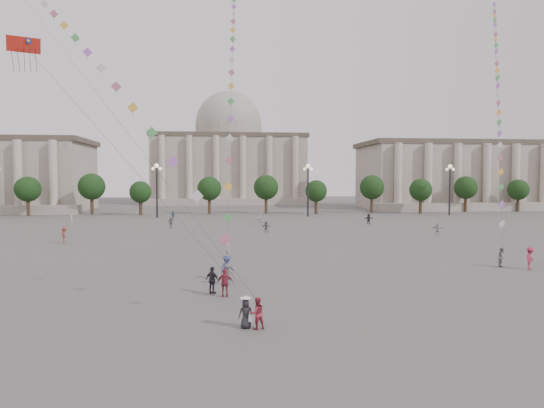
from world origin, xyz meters
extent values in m
plane|color=#53514E|center=(0.00, 0.00, 0.00)|extent=(360.00, 360.00, 0.00)
cube|color=gray|center=(75.00, 95.00, 8.00)|extent=(80.00, 22.00, 16.00)
cube|color=#4C4338|center=(75.00, 95.00, 16.60)|extent=(81.60, 22.44, 1.20)
cube|color=gray|center=(0.00, 130.00, 10.00)|extent=(46.00, 30.00, 20.00)
cube|color=#4C4338|center=(0.00, 130.00, 20.60)|extent=(46.92, 30.60, 1.20)
cube|color=gray|center=(0.00, 113.00, 1.00)|extent=(48.30, 4.00, 2.00)
cylinder|color=gray|center=(0.00, 130.00, 22.50)|extent=(21.00, 21.00, 5.00)
sphere|color=#999A8C|center=(0.00, 130.00, 25.00)|extent=(21.00, 21.00, 21.00)
cylinder|color=#35261A|center=(-42.00, 78.00, 1.76)|extent=(0.70, 0.70, 3.52)
sphere|color=black|center=(-42.00, 78.00, 5.44)|extent=(5.12, 5.12, 5.12)
cylinder|color=#35261A|center=(-30.00, 78.00, 1.76)|extent=(0.70, 0.70, 3.52)
sphere|color=black|center=(-30.00, 78.00, 5.44)|extent=(5.12, 5.12, 5.12)
cylinder|color=#35261A|center=(-18.00, 78.00, 1.76)|extent=(0.70, 0.70, 3.52)
sphere|color=black|center=(-18.00, 78.00, 5.44)|extent=(5.12, 5.12, 5.12)
cylinder|color=#35261A|center=(-6.00, 78.00, 1.76)|extent=(0.70, 0.70, 3.52)
sphere|color=black|center=(-6.00, 78.00, 5.44)|extent=(5.12, 5.12, 5.12)
cylinder|color=#35261A|center=(6.00, 78.00, 1.76)|extent=(0.70, 0.70, 3.52)
sphere|color=black|center=(6.00, 78.00, 5.44)|extent=(5.12, 5.12, 5.12)
cylinder|color=#35261A|center=(18.00, 78.00, 1.76)|extent=(0.70, 0.70, 3.52)
sphere|color=black|center=(18.00, 78.00, 5.44)|extent=(5.12, 5.12, 5.12)
cylinder|color=#35261A|center=(30.00, 78.00, 1.76)|extent=(0.70, 0.70, 3.52)
sphere|color=black|center=(30.00, 78.00, 5.44)|extent=(5.12, 5.12, 5.12)
cylinder|color=#35261A|center=(42.00, 78.00, 1.76)|extent=(0.70, 0.70, 3.52)
sphere|color=black|center=(42.00, 78.00, 5.44)|extent=(5.12, 5.12, 5.12)
cylinder|color=#35261A|center=(54.00, 78.00, 1.76)|extent=(0.70, 0.70, 3.52)
sphere|color=black|center=(54.00, 78.00, 5.44)|extent=(5.12, 5.12, 5.12)
cylinder|color=#35261A|center=(66.00, 78.00, 1.76)|extent=(0.70, 0.70, 3.52)
sphere|color=black|center=(66.00, 78.00, 5.44)|extent=(5.12, 5.12, 5.12)
cylinder|color=#262628|center=(-15.00, 70.00, 5.00)|extent=(0.36, 0.36, 10.00)
sphere|color=#FFE5B2|center=(-15.00, 70.00, 10.20)|extent=(0.90, 0.90, 0.90)
sphere|color=#FFE5B2|center=(-15.70, 70.00, 9.60)|extent=(0.60, 0.60, 0.60)
sphere|color=#FFE5B2|center=(-14.30, 70.00, 9.60)|extent=(0.60, 0.60, 0.60)
cylinder|color=#262628|center=(15.00, 70.00, 5.00)|extent=(0.36, 0.36, 10.00)
sphere|color=#FFE5B2|center=(15.00, 70.00, 10.20)|extent=(0.90, 0.90, 0.90)
sphere|color=#FFE5B2|center=(14.30, 70.00, 9.60)|extent=(0.60, 0.60, 0.60)
sphere|color=#FFE5B2|center=(15.70, 70.00, 9.60)|extent=(0.60, 0.60, 0.60)
cylinder|color=#262628|center=(45.00, 70.00, 5.00)|extent=(0.36, 0.36, 10.00)
sphere|color=#FFE5B2|center=(45.00, 70.00, 10.20)|extent=(0.90, 0.90, 0.90)
sphere|color=#FFE5B2|center=(44.30, 70.00, 9.60)|extent=(0.60, 0.60, 0.60)
sphere|color=#FFE5B2|center=(45.70, 70.00, 9.60)|extent=(0.60, 0.60, 0.60)
imported|color=navy|center=(-11.56, 65.69, 0.78)|extent=(0.99, 0.66, 1.55)
imported|color=silver|center=(3.92, 53.35, 0.90)|extent=(1.39, 1.68, 1.81)
imported|color=#59595E|center=(-2.00, 8.23, 0.77)|extent=(1.08, 0.73, 1.54)
imported|color=#B3B3AF|center=(26.92, 36.53, 0.85)|extent=(1.61, 1.24, 1.70)
imported|color=#9B2A44|center=(23.46, 11.46, 0.96)|extent=(1.39, 1.35, 1.91)
imported|color=black|center=(22.24, 52.56, 0.89)|extent=(1.72, 1.05, 1.77)
imported|color=silver|center=(-27.58, 57.91, 0.77)|extent=(0.55, 0.66, 1.54)
imported|color=#5D5D61|center=(3.94, 42.19, 0.78)|extent=(1.48, 1.13, 1.56)
imported|color=#B5B5B0|center=(-1.85, 20.74, 0.85)|extent=(0.67, 0.74, 1.70)
imported|color=slate|center=(-10.24, 49.23, 0.87)|extent=(1.09, 0.66, 1.73)
imported|color=maroon|center=(-21.07, 33.03, 0.95)|extent=(1.12, 1.41, 1.90)
imported|color=maroon|center=(-2.23, 4.62, 0.93)|extent=(1.09, 0.47, 1.85)
imported|color=black|center=(-3.06, 5.60, 0.91)|extent=(1.12, 0.99, 1.82)
imported|color=maroon|center=(-0.66, -2.28, 0.82)|extent=(0.94, 0.83, 1.63)
imported|color=navy|center=(-2.05, 9.86, 0.94)|extent=(1.37, 1.32, 1.88)
imported|color=slate|center=(21.82, 12.89, 0.85)|extent=(1.03, 1.04, 1.69)
imported|color=black|center=(-1.23, -2.09, 0.75)|extent=(0.81, 0.60, 1.50)
cone|color=white|center=(-1.23, -2.09, 1.62)|extent=(0.52, 0.52, 0.14)
cylinder|color=white|center=(-1.23, -2.09, 1.56)|extent=(0.60, 0.60, 0.02)
cube|color=white|center=(-0.98, -2.24, 0.55)|extent=(0.22, 0.10, 0.35)
cube|color=red|center=(-16.34, 9.97, 17.16)|extent=(2.23, 1.34, 1.02)
cube|color=#18862F|center=(-16.69, 9.93, 17.41)|extent=(0.40, 0.31, 0.34)
cube|color=#1D37A0|center=(-15.99, 9.93, 17.41)|extent=(0.40, 0.31, 0.34)
sphere|color=yellow|center=(-16.69, 9.89, 17.41)|extent=(0.20, 0.20, 0.20)
sphere|color=yellow|center=(-15.99, 9.89, 17.41)|extent=(0.20, 0.20, 0.20)
cylinder|color=#3F3F3F|center=(-9.29, 7.30, 9.38)|extent=(0.02, 0.02, 21.68)
cylinder|color=#3F3F3F|center=(-19.05, 23.54, 21.98)|extent=(0.02, 0.02, 75.49)
cube|color=#BD647E|center=(-2.26, -0.03, 4.35)|extent=(0.76, 0.25, 0.76)
cube|color=silver|center=(-3.86, 2.21, 6.64)|extent=(0.76, 0.25, 0.76)
cube|color=#B264C9|center=(-5.46, 4.46, 8.75)|extent=(0.76, 0.25, 0.76)
cube|color=#4CA656|center=(-7.06, 6.70, 10.76)|extent=(0.76, 0.25, 0.76)
cube|color=yellow|center=(-8.66, 8.95, 12.69)|extent=(0.76, 0.25, 0.76)
cube|color=#BD647E|center=(-10.26, 11.19, 14.57)|extent=(0.76, 0.25, 0.76)
cube|color=silver|center=(-11.86, 13.44, 16.40)|extent=(0.76, 0.25, 0.76)
cube|color=#B264C9|center=(-13.46, 15.68, 18.19)|extent=(0.76, 0.25, 0.76)
cube|color=#4CA656|center=(-15.06, 17.93, 19.95)|extent=(0.76, 0.25, 0.76)
cube|color=yellow|center=(-16.66, 20.18, 21.68)|extent=(0.76, 0.25, 0.76)
cube|color=#BD647E|center=(-18.25, 22.42, 23.38)|extent=(0.76, 0.25, 0.76)
cube|color=silver|center=(-19.85, 24.67, 25.06)|extent=(0.76, 0.25, 0.76)
cylinder|color=#3F3F3F|center=(-0.79, 38.03, 25.10)|extent=(0.02, 0.02, 73.54)
cube|color=#4CA656|center=(-1.95, 12.11, 4.56)|extent=(0.76, 0.25, 0.76)
cube|color=yellow|center=(-1.85, 14.37, 7.02)|extent=(0.76, 0.25, 0.76)
cube|color=#BD647E|center=(-1.75, 16.62, 9.28)|extent=(0.76, 0.25, 0.76)
cube|color=silver|center=(-1.64, 18.87, 11.44)|extent=(0.76, 0.25, 0.76)
cube|color=#B264C9|center=(-1.54, 21.13, 13.52)|extent=(0.76, 0.25, 0.76)
cube|color=#4CA656|center=(-1.44, 23.38, 15.53)|extent=(0.76, 0.25, 0.76)
cube|color=yellow|center=(-1.34, 25.63, 17.50)|extent=(0.76, 0.25, 0.76)
cube|color=#BD647E|center=(-1.24, 27.89, 19.42)|extent=(0.76, 0.25, 0.76)
cube|color=silver|center=(-1.14, 30.14, 21.31)|extent=(0.76, 0.25, 0.76)
cube|color=#B264C9|center=(-1.04, 32.40, 23.16)|extent=(0.76, 0.25, 0.76)
cube|color=#4CA656|center=(-0.94, 34.65, 24.99)|extent=(0.76, 0.25, 0.76)
cube|color=yellow|center=(-0.84, 36.90, 26.79)|extent=(0.76, 0.25, 0.76)
cube|color=#BD647E|center=(-0.74, 39.16, 28.57)|extent=(0.76, 0.25, 0.76)
cube|color=silver|center=(-0.64, 41.41, 30.33)|extent=(0.76, 0.25, 0.76)
cube|color=#B264C9|center=(-0.54, 43.66, 32.08)|extent=(0.76, 0.25, 0.76)
cube|color=#4CA656|center=(-0.44, 45.92, 33.80)|extent=(0.76, 0.25, 0.76)
cylinder|color=#3F3F3F|center=(31.92, 31.30, 18.80)|extent=(0.02, 0.02, 54.42)
cube|color=silver|center=(22.57, 14.26, 3.60)|extent=(0.76, 0.25, 0.76)
cube|color=#B264C9|center=(23.32, 15.62, 5.29)|extent=(0.76, 0.25, 0.76)
cube|color=#4CA656|center=(24.06, 16.98, 6.85)|extent=(0.76, 0.25, 0.76)
cube|color=yellow|center=(24.81, 18.35, 8.33)|extent=(0.76, 0.25, 0.76)
cube|color=#BD647E|center=(25.56, 19.71, 9.75)|extent=(0.76, 0.25, 0.76)
cube|color=silver|center=(26.31, 21.08, 11.14)|extent=(0.76, 0.25, 0.76)
cube|color=#B264C9|center=(27.06, 22.44, 12.49)|extent=(0.76, 0.25, 0.76)
cube|color=#4CA656|center=(27.80, 23.80, 13.81)|extent=(0.76, 0.25, 0.76)
cube|color=yellow|center=(28.55, 25.17, 15.10)|extent=(0.76, 0.25, 0.76)
cube|color=#BD647E|center=(29.30, 26.53, 16.38)|extent=(0.76, 0.25, 0.76)
cube|color=silver|center=(30.05, 27.89, 17.63)|extent=(0.76, 0.25, 0.76)
cube|color=#B264C9|center=(30.80, 29.26, 18.87)|extent=(0.76, 0.25, 0.76)
cube|color=#4CA656|center=(31.54, 30.62, 20.09)|extent=(0.76, 0.25, 0.76)
cube|color=yellow|center=(32.29, 31.99, 21.30)|extent=(0.76, 0.25, 0.76)
cube|color=#BD647E|center=(33.04, 33.35, 22.50)|extent=(0.76, 0.25, 0.76)
cube|color=silver|center=(33.79, 34.71, 23.68)|extent=(0.76, 0.25, 0.76)
cube|color=#B264C9|center=(34.54, 36.08, 24.86)|extent=(0.76, 0.25, 0.76)
cube|color=#4CA656|center=(35.28, 37.44, 26.02)|extent=(0.76, 0.25, 0.76)
cube|color=yellow|center=(36.03, 38.80, 27.17)|extent=(0.76, 0.25, 0.76)
cube|color=#BD647E|center=(36.78, 40.17, 28.32)|extent=(0.76, 0.25, 0.76)
cube|color=silver|center=(37.53, 41.53, 29.45)|extent=(0.76, 0.25, 0.76)
cube|color=#B264C9|center=(38.28, 42.89, 30.58)|extent=(0.76, 0.25, 0.76)
cube|color=#4CA656|center=(39.02, 44.26, 31.70)|extent=(0.76, 0.25, 0.76)
cube|color=yellow|center=(39.77, 45.62, 32.81)|extent=(0.76, 0.25, 0.76)
cube|color=#BD647E|center=(40.52, 46.99, 33.92)|extent=(0.76, 0.25, 0.76)
cube|color=silver|center=(41.27, 48.35, 35.02)|extent=(0.76, 0.25, 0.76)
cube|color=#B264C9|center=(42.02, 49.71, 36.11)|extent=(0.76, 0.25, 0.76)
camera|label=1|loc=(-2.44, -26.56, 7.67)|focal=32.00mm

